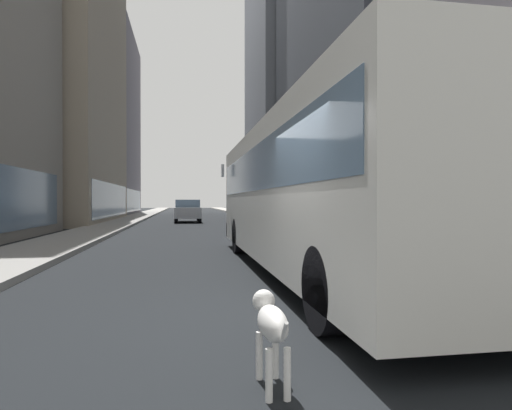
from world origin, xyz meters
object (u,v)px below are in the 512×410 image
(transit_bus, at_px, (313,188))
(car_black_suv, at_px, (246,211))
(car_silver_sedan, at_px, (188,211))
(car_blue_hatchback, at_px, (281,216))
(dalmatian_dog, at_px, (271,323))

(transit_bus, relative_size, car_black_suv, 2.93)
(car_black_suv, bearing_deg, car_silver_sedan, 153.09)
(car_black_suv, height_order, car_blue_hatchback, same)
(car_silver_sedan, bearing_deg, car_black_suv, -26.91)
(transit_bus, relative_size, car_blue_hatchback, 2.51)
(transit_bus, distance_m, car_black_suv, 20.75)
(car_silver_sedan, xyz_separation_m, car_blue_hatchback, (4.00, -12.65, 0.00))
(car_black_suv, distance_m, car_silver_sedan, 4.49)
(car_black_suv, relative_size, car_silver_sedan, 0.98)
(car_blue_hatchback, bearing_deg, dalmatian_dog, -103.19)
(transit_bus, relative_size, car_silver_sedan, 2.89)
(car_black_suv, bearing_deg, transit_bus, -94.43)
(transit_bus, xyz_separation_m, car_silver_sedan, (-2.40, 22.69, -0.96))
(dalmatian_dog, bearing_deg, car_silver_sedan, 90.78)
(car_blue_hatchback, relative_size, dalmatian_dog, 4.77)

